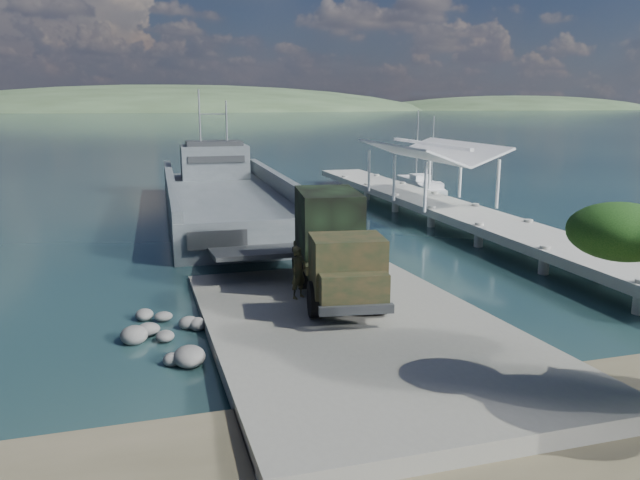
{
  "coord_description": "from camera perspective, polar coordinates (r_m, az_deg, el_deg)",
  "views": [
    {
      "loc": [
        -6.98,
        -20.62,
        8.07
      ],
      "look_at": [
        0.83,
        6.0,
        1.9
      ],
      "focal_mm": 35.0,
      "sensor_mm": 36.0,
      "label": 1
    }
  ],
  "objects": [
    {
      "name": "pier",
      "position": [
        44.64,
        10.46,
        4.0
      ],
      "size": [
        6.4,
        44.0,
        6.1
      ],
      "color": "#B4B3A9",
      "rests_on": "ground"
    },
    {
      "name": "ground",
      "position": [
        23.22,
        2.23,
        -7.81
      ],
      "size": [
        1400.0,
        1400.0,
        0.0
      ],
      "primitive_type": "plane",
      "color": "#172F38",
      "rests_on": "ground"
    },
    {
      "name": "sailboat_far",
      "position": [
        61.48,
        8.82,
        5.23
      ],
      "size": [
        2.2,
        6.28,
        7.52
      ],
      "rotation": [
        0.0,
        0.0,
        -0.07
      ],
      "color": "white",
      "rests_on": "ground"
    },
    {
      "name": "distant_headlands",
      "position": [
        583.46,
        -10.97,
        11.52
      ],
      "size": [
        1000.0,
        240.0,
        48.0
      ],
      "primitive_type": null,
      "color": "#34482D",
      "rests_on": "ground"
    },
    {
      "name": "sailboat_near",
      "position": [
        56.06,
        10.15,
        4.46
      ],
      "size": [
        3.17,
        6.04,
        7.07
      ],
      "rotation": [
        0.0,
        0.0,
        -0.27
      ],
      "color": "white",
      "rests_on": "ground"
    },
    {
      "name": "shoreline_rocks",
      "position": [
        22.62,
        -13.43,
        -8.72
      ],
      "size": [
        3.2,
        5.6,
        0.9
      ],
      "primitive_type": null,
      "color": "#5F5F5C",
      "rests_on": "ground"
    },
    {
      "name": "soldier",
      "position": [
        23.25,
        -1.96,
        -3.92
      ],
      "size": [
        0.86,
        0.79,
        1.96
      ],
      "primitive_type": "imported",
      "rotation": [
        0.0,
        0.0,
        0.59
      ],
      "color": "black",
      "rests_on": "boat_ramp"
    },
    {
      "name": "landing_craft",
      "position": [
        45.64,
        -8.43,
        3.25
      ],
      "size": [
        9.32,
        33.39,
        9.84
      ],
      "rotation": [
        0.0,
        0.0,
        -0.03
      ],
      "color": "#495356",
      "rests_on": "ground"
    },
    {
      "name": "military_truck",
      "position": [
        25.06,
        1.28,
        -0.42
      ],
      "size": [
        3.77,
        8.73,
        3.92
      ],
      "rotation": [
        0.0,
        0.0,
        -0.14
      ],
      "color": "black",
      "rests_on": "boat_ramp"
    },
    {
      "name": "boat_ramp",
      "position": [
        22.24,
        3.06,
        -8.06
      ],
      "size": [
        10.0,
        18.0,
        0.5
      ],
      "primitive_type": "cube",
      "color": "gray",
      "rests_on": "ground"
    }
  ]
}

